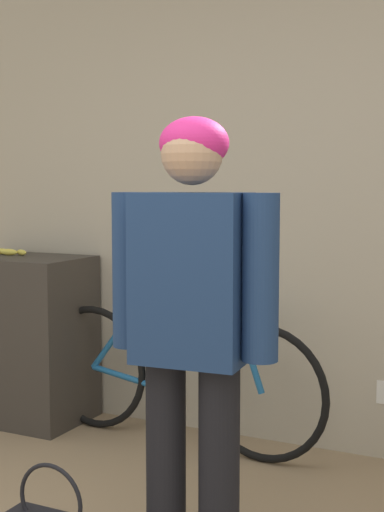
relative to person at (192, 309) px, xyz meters
name	(u,v)px	position (x,y,z in m)	size (l,w,h in m)	color
wall_back	(286,205)	(-0.14, 1.45, 0.33)	(8.00, 0.07, 2.60)	#B7AD99
side_shelf	(24,338)	(-1.67, 1.14, -0.48)	(0.75, 0.52, 0.98)	#38332D
person	(192,309)	(0.00, 0.00, 0.00)	(0.63, 0.28, 1.64)	black
bicycle	(172,374)	(-0.68, 1.14, -0.59)	(1.78, 0.46, 0.79)	black
banana	(9,252)	(-1.80, 1.18, 0.03)	(0.28, 0.08, 0.04)	#EAD64C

